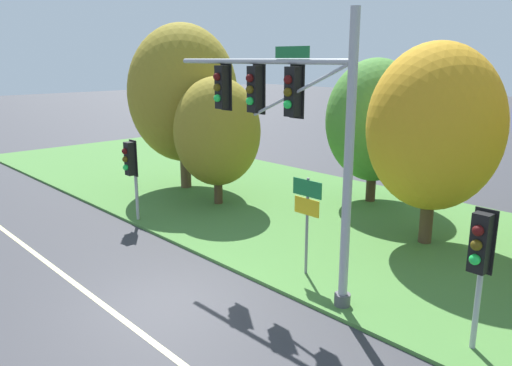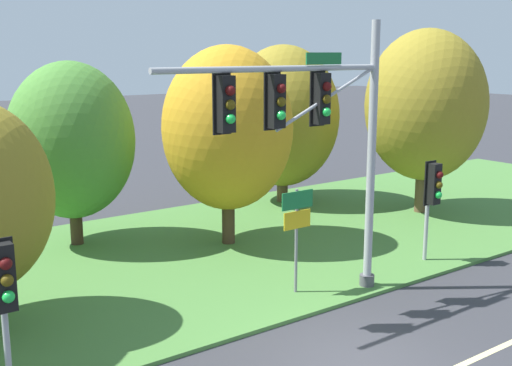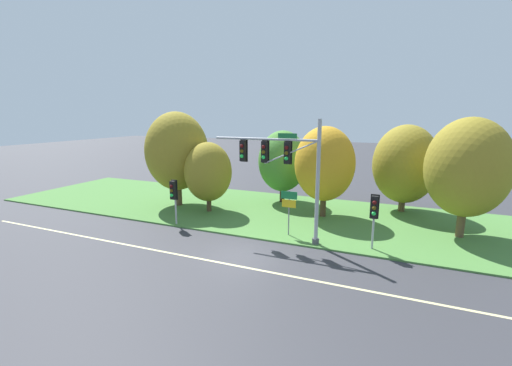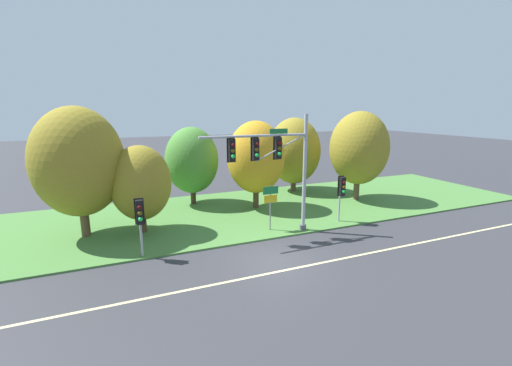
{
  "view_description": "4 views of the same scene",
  "coord_description": "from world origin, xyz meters",
  "views": [
    {
      "loc": [
        10.03,
        -6.19,
        6.02
      ],
      "look_at": [
        0.14,
        3.07,
        2.63
      ],
      "focal_mm": 35.0,
      "sensor_mm": 36.0,
      "label": 1
    },
    {
      "loc": [
        -8.89,
        -8.49,
        6.31
      ],
      "look_at": [
        0.67,
        4.53,
        3.01
      ],
      "focal_mm": 45.0,
      "sensor_mm": 36.0,
      "label": 2
    },
    {
      "loc": [
        7.48,
        -15.26,
        7.32
      ],
      "look_at": [
        -1.07,
        4.58,
        2.99
      ],
      "focal_mm": 24.0,
      "sensor_mm": 36.0,
      "label": 3
    },
    {
      "loc": [
        -7.13,
        -14.26,
        7.43
      ],
      "look_at": [
        0.41,
        3.62,
        3.17
      ],
      "focal_mm": 24.0,
      "sensor_mm": 36.0,
      "label": 4
    }
  ],
  "objects": [
    {
      "name": "tree_nearest_road",
      "position": [
        -8.95,
        7.04,
        4.46
      ],
      "size": [
        4.95,
        4.95,
        7.47
      ],
      "color": "brown",
      "rests_on": "grass_verge"
    },
    {
      "name": "lane_stripe",
      "position": [
        0.0,
        -1.2,
        0.0
      ],
      "size": [
        36.0,
        0.16,
        0.01
      ],
      "primitive_type": "cube",
      "color": "beige",
      "rests_on": "ground"
    },
    {
      "name": "ground_plane",
      "position": [
        0.0,
        0.0,
        0.0
      ],
      "size": [
        160.0,
        160.0,
        0.0
      ],
      "primitive_type": "plane",
      "color": "#333338"
    },
    {
      "name": "tree_behind_signpost",
      "position": [
        -1.61,
        11.41,
        3.53
      ],
      "size": [
        4.04,
        4.04,
        5.96
      ],
      "color": "#423021",
      "rests_on": "grass_verge"
    },
    {
      "name": "pedestrian_signal_near_kerb",
      "position": [
        -6.16,
        2.68,
        2.29
      ],
      "size": [
        0.46,
        0.55,
        3.03
      ],
      "color": "#9EA0A5",
      "rests_on": "grass_verge"
    },
    {
      "name": "traffic_signal_mast",
      "position": [
        1.34,
        3.02,
        4.57
      ],
      "size": [
        6.52,
        0.49,
        7.01
      ],
      "color": "#9EA0A5",
      "rests_on": "grass_verge"
    },
    {
      "name": "tree_left_of_mast",
      "position": [
        -5.77,
        6.44,
        3.12
      ],
      "size": [
        3.55,
        3.55,
        5.24
      ],
      "color": "#4C3823",
      "rests_on": "grass_verge"
    },
    {
      "name": "route_sign_post",
      "position": [
        1.43,
        3.78,
        2.0
      ],
      "size": [
        1.01,
        0.08,
        2.78
      ],
      "color": "slate",
      "rests_on": "grass_verge"
    },
    {
      "name": "grass_verge",
      "position": [
        0.0,
        8.25,
        0.05
      ],
      "size": [
        48.0,
        11.5,
        0.1
      ],
      "primitive_type": "cube",
      "color": "#477A38",
      "rests_on": "ground"
    },
    {
      "name": "pedestrian_signal_further_along",
      "position": [
        6.32,
        3.37,
        2.31
      ],
      "size": [
        0.46,
        0.55,
        3.06
      ],
      "color": "#9EA0A5",
      "rests_on": "grass_verge"
    },
    {
      "name": "tree_mid_verge",
      "position": [
        2.48,
        8.55,
        3.91
      ],
      "size": [
        4.22,
        4.22,
        6.46
      ],
      "color": "#4C3823",
      "rests_on": "grass_verge"
    }
  ]
}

